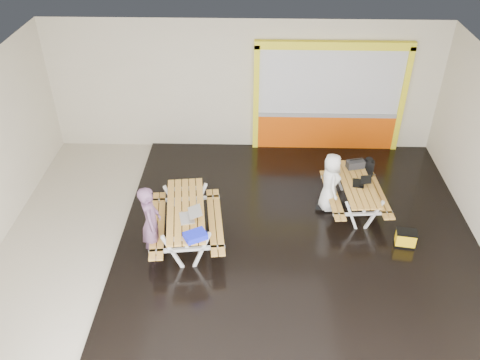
{
  "coord_description": "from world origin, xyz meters",
  "views": [
    {
      "loc": [
        0.24,
        -7.85,
        7.07
      ],
      "look_at": [
        0.0,
        0.9,
        1.0
      ],
      "focal_mm": 37.38,
      "sensor_mm": 36.0,
      "label": 1
    }
  ],
  "objects_px": {
    "person_left": "(151,223)",
    "fluke_bag": "(406,238)",
    "person_right": "(330,182)",
    "toolbox": "(355,164)",
    "laptop_left": "(190,216)",
    "blue_pouch": "(195,236)",
    "dark_case": "(324,205)",
    "backpack": "(368,167)",
    "picnic_table_left": "(186,217)",
    "picnic_table_right": "(356,189)",
    "laptop_right": "(361,182)"
  },
  "relations": [
    {
      "from": "laptop_left",
      "to": "toolbox",
      "type": "distance_m",
      "value": 4.14
    },
    {
      "from": "laptop_right",
      "to": "person_right",
      "type": "bearing_deg",
      "value": 179.28
    },
    {
      "from": "picnic_table_left",
      "to": "person_left",
      "type": "height_order",
      "value": "person_left"
    },
    {
      "from": "person_right",
      "to": "laptop_left",
      "type": "xyz_separation_m",
      "value": [
        -2.94,
        -1.42,
        0.13
      ]
    },
    {
      "from": "toolbox",
      "to": "dark_case",
      "type": "xyz_separation_m",
      "value": [
        -0.72,
        -0.61,
        -0.73
      ]
    },
    {
      "from": "dark_case",
      "to": "fluke_bag",
      "type": "xyz_separation_m",
      "value": [
        1.53,
        -1.23,
        0.11
      ]
    },
    {
      "from": "person_right",
      "to": "dark_case",
      "type": "bearing_deg",
      "value": 60.46
    },
    {
      "from": "toolbox",
      "to": "dark_case",
      "type": "distance_m",
      "value": 1.19
    },
    {
      "from": "blue_pouch",
      "to": "toolbox",
      "type": "bearing_deg",
      "value": 37.98
    },
    {
      "from": "person_right",
      "to": "toolbox",
      "type": "relative_size",
      "value": 3.19
    },
    {
      "from": "fluke_bag",
      "to": "blue_pouch",
      "type": "bearing_deg",
      "value": -168.98
    },
    {
      "from": "backpack",
      "to": "dark_case",
      "type": "xyz_separation_m",
      "value": [
        -1.06,
        -0.75,
        -0.57
      ]
    },
    {
      "from": "picnic_table_left",
      "to": "backpack",
      "type": "height_order",
      "value": "backpack"
    },
    {
      "from": "picnic_table_left",
      "to": "person_right",
      "type": "bearing_deg",
      "value": 20.36
    },
    {
      "from": "toolbox",
      "to": "fluke_bag",
      "type": "distance_m",
      "value": 2.11
    },
    {
      "from": "person_left",
      "to": "fluke_bag",
      "type": "distance_m",
      "value": 5.19
    },
    {
      "from": "dark_case",
      "to": "person_left",
      "type": "bearing_deg",
      "value": -155.14
    },
    {
      "from": "laptop_left",
      "to": "fluke_bag",
      "type": "bearing_deg",
      "value": 3.0
    },
    {
      "from": "picnic_table_left",
      "to": "laptop_right",
      "type": "height_order",
      "value": "laptop_right"
    },
    {
      "from": "picnic_table_left",
      "to": "blue_pouch",
      "type": "relative_size",
      "value": 5.73
    },
    {
      "from": "picnic_table_left",
      "to": "backpack",
      "type": "distance_m",
      "value": 4.48
    },
    {
      "from": "picnic_table_right",
      "to": "fluke_bag",
      "type": "height_order",
      "value": "picnic_table_right"
    },
    {
      "from": "blue_pouch",
      "to": "person_right",
      "type": "bearing_deg",
      "value": 36.06
    },
    {
      "from": "toolbox",
      "to": "dark_case",
      "type": "bearing_deg",
      "value": -139.55
    },
    {
      "from": "person_right",
      "to": "backpack",
      "type": "bearing_deg",
      "value": -55.39
    },
    {
      "from": "picnic_table_right",
      "to": "dark_case",
      "type": "relative_size",
      "value": 5.74
    },
    {
      "from": "dark_case",
      "to": "laptop_right",
      "type": "bearing_deg",
      "value": -3.37
    },
    {
      "from": "laptop_right",
      "to": "blue_pouch",
      "type": "distance_m",
      "value": 3.98
    },
    {
      "from": "laptop_left",
      "to": "blue_pouch",
      "type": "bearing_deg",
      "value": -73.98
    },
    {
      "from": "laptop_left",
      "to": "toolbox",
      "type": "relative_size",
      "value": 1.17
    },
    {
      "from": "picnic_table_left",
      "to": "dark_case",
      "type": "xyz_separation_m",
      "value": [
        2.98,
        1.17,
        -0.54
      ]
    },
    {
      "from": "backpack",
      "to": "picnic_table_right",
      "type": "bearing_deg",
      "value": -117.34
    },
    {
      "from": "picnic_table_left",
      "to": "fluke_bag",
      "type": "xyz_separation_m",
      "value": [
        4.52,
        -0.06,
        -0.43
      ]
    },
    {
      "from": "laptop_left",
      "to": "blue_pouch",
      "type": "distance_m",
      "value": 0.62
    },
    {
      "from": "laptop_right",
      "to": "person_left",
      "type": "bearing_deg",
      "value": -159.51
    },
    {
      "from": "blue_pouch",
      "to": "backpack",
      "type": "height_order",
      "value": "blue_pouch"
    },
    {
      "from": "picnic_table_right",
      "to": "person_right",
      "type": "bearing_deg",
      "value": -176.92
    },
    {
      "from": "person_left",
      "to": "laptop_right",
      "type": "bearing_deg",
      "value": -79.29
    },
    {
      "from": "blue_pouch",
      "to": "person_left",
      "type": "bearing_deg",
      "value": 156.92
    },
    {
      "from": "laptop_right",
      "to": "dark_case",
      "type": "distance_m",
      "value": 1.02
    },
    {
      "from": "person_left",
      "to": "laptop_right",
      "type": "relative_size",
      "value": 3.75
    },
    {
      "from": "dark_case",
      "to": "backpack",
      "type": "bearing_deg",
      "value": 35.48
    },
    {
      "from": "person_left",
      "to": "backpack",
      "type": "bearing_deg",
      "value": -72.3
    },
    {
      "from": "laptop_left",
      "to": "dark_case",
      "type": "height_order",
      "value": "laptop_left"
    },
    {
      "from": "person_right",
      "to": "laptop_left",
      "type": "height_order",
      "value": "person_right"
    },
    {
      "from": "person_left",
      "to": "person_right",
      "type": "bearing_deg",
      "value": -75.82
    },
    {
      "from": "laptop_right",
      "to": "dark_case",
      "type": "bearing_deg",
      "value": 176.63
    },
    {
      "from": "blue_pouch",
      "to": "fluke_bag",
      "type": "xyz_separation_m",
      "value": [
        4.23,
        0.82,
        -0.69
      ]
    },
    {
      "from": "person_left",
      "to": "fluke_bag",
      "type": "bearing_deg",
      "value": -94.89
    },
    {
      "from": "picnic_table_right",
      "to": "person_right",
      "type": "xyz_separation_m",
      "value": [
        -0.59,
        -0.03,
        0.21
      ]
    }
  ]
}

